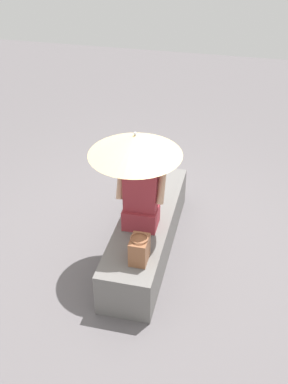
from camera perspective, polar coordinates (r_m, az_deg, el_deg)
ground_plane at (r=5.13m, az=0.33°, el=-7.02°), size 14.00×14.00×0.00m
stone_bench at (r=4.98m, az=0.34°, el=-5.03°), size 2.01×0.53×0.46m
person_seated at (r=4.49m, az=-0.38°, el=-0.16°), size 0.28×0.47×0.90m
parasol at (r=4.19m, az=-1.10°, el=5.84°), size 0.87×0.87×1.06m
handbag_black at (r=4.23m, az=-0.58°, el=-7.08°), size 0.22×0.17×0.27m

